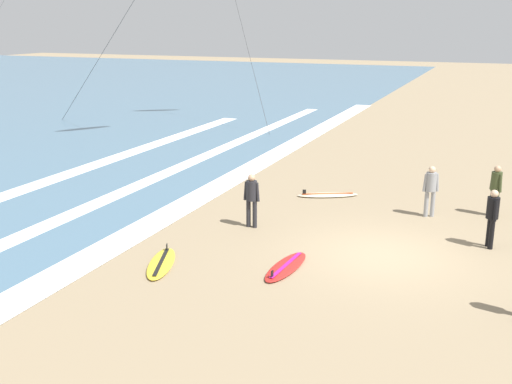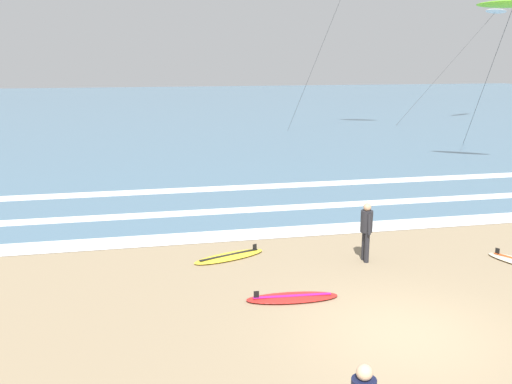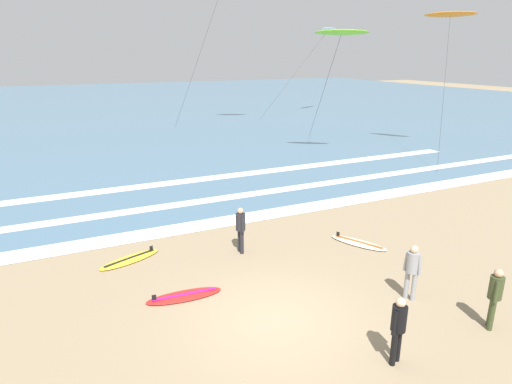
{
  "view_description": "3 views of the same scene",
  "coord_description": "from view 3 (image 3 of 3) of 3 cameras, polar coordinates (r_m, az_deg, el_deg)",
  "views": [
    {
      "loc": [
        -14.96,
        -2.57,
        5.84
      ],
      "look_at": [
        -0.03,
        3.52,
        1.33
      ],
      "focal_mm": 42.96,
      "sensor_mm": 36.0,
      "label": 1
    },
    {
      "loc": [
        -4.97,
        -9.27,
        5.32
      ],
      "look_at": [
        -2.19,
        4.11,
        2.02
      ],
      "focal_mm": 39.27,
      "sensor_mm": 36.0,
      "label": 2
    },
    {
      "loc": [
        -4.52,
        -8.45,
        6.44
      ],
      "look_at": [
        1.0,
        3.26,
        2.33
      ],
      "focal_mm": 30.61,
      "sensor_mm": 36.0,
      "label": 3
    }
  ],
  "objects": [
    {
      "name": "surfboard_foreground_flat",
      "position": [
        14.95,
        -16.16,
        -8.44
      ],
      "size": [
        2.18,
        1.29,
        0.25
      ],
      "color": "yellow",
      "rests_on": "ground"
    },
    {
      "name": "surfer_left_near",
      "position": [
        14.58,
        -2.03,
        -4.46
      ],
      "size": [
        0.32,
        0.51,
        1.6
      ],
      "color": "#232328",
      "rests_on": "ground"
    },
    {
      "name": "kite_white_mid_center",
      "position": [
        49.97,
        9.48,
        20.18
      ],
      "size": [
        10.1,
        2.22,
        9.13
      ],
      "color": "white",
      "rests_on": "ground"
    },
    {
      "name": "surfer_background_far",
      "position": [
        12.6,
        19.75,
        -9.28
      ],
      "size": [
        0.32,
        0.5,
        1.6
      ],
      "color": "gray",
      "rests_on": "ground"
    },
    {
      "name": "wave_foam_shoreline",
      "position": [
        17.35,
        -6.36,
        -4.22
      ],
      "size": [
        56.11,
        1.09,
        0.01
      ],
      "primitive_type": "cube",
      "color": "white",
      "rests_on": "ocean_surface"
    },
    {
      "name": "surfer_left_far",
      "position": [
        10.12,
        18.11,
        -16.14
      ],
      "size": [
        0.51,
        0.32,
        1.6
      ],
      "color": "black",
      "rests_on": "ground"
    },
    {
      "name": "kite_orange_low_near",
      "position": [
        32.32,
        24.06,
        20.37
      ],
      "size": [
        5.48,
        5.9,
        9.04
      ],
      "color": "orange",
      "rests_on": "ground"
    },
    {
      "name": "surfboard_near_water",
      "position": [
        15.96,
        13.25,
        -6.48
      ],
      "size": [
        1.48,
        2.14,
        0.25
      ],
      "color": "beige",
      "rests_on": "ground"
    },
    {
      "name": "surfboard_right_spare",
      "position": [
        12.56,
        -9.36,
        -13.24
      ],
      "size": [
        2.14,
        0.74,
        0.25
      ],
      "color": "red",
      "rests_on": "ground"
    },
    {
      "name": "kite_lime_high_left",
      "position": [
        27.75,
        11.13,
        19.71
      ],
      "size": [
        5.02,
        9.73,
        7.86
      ],
      "color": "#70C628",
      "rests_on": "ground"
    },
    {
      "name": "wave_foam_mid_break",
      "position": [
        19.39,
        -15.76,
        -2.41
      ],
      "size": [
        54.07,
        0.73,
        0.01
      ],
      "primitive_type": "cube",
      "color": "white",
      "rests_on": "ocean_surface"
    },
    {
      "name": "wave_foam_outer_break",
      "position": [
        22.75,
        -16.17,
        0.51
      ],
      "size": [
        41.45,
        0.88,
        0.01
      ],
      "primitive_type": "cube",
      "color": "white",
      "rests_on": "ocean_surface"
    },
    {
      "name": "ground_plane",
      "position": [
        11.54,
        2.52,
        -16.29
      ],
      "size": [
        160.0,
        160.0,
        0.0
      ],
      "primitive_type": "plane",
      "color": "#937F60"
    },
    {
      "name": "surfer_foreground_main",
      "position": [
        12.17,
        28.77,
        -11.51
      ],
      "size": [
        0.44,
        0.4,
        1.6
      ],
      "color": "#384223",
      "rests_on": "ground"
    },
    {
      "name": "ocean_surface",
      "position": [
        60.41,
        -21.16,
        10.36
      ],
      "size": [
        140.0,
        90.0,
        0.01
      ],
      "primitive_type": "cube",
      "color": "slate",
      "rests_on": "ground"
    }
  ]
}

